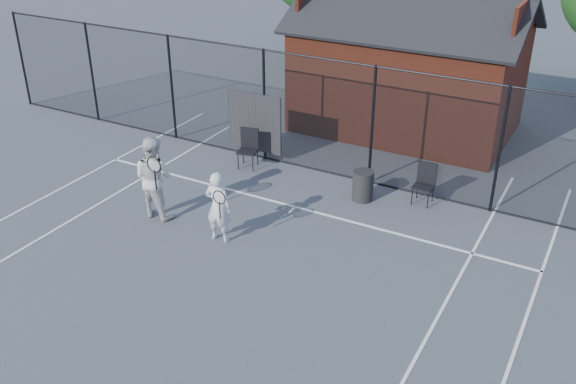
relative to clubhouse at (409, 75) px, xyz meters
The scene contains 9 objects.
ground 9.16m from the clubhouse, 93.18° to the right, with size 80.00×80.00×0.00m, color #495054.
court_lines 10.46m from the clubhouse, 92.77° to the right, with size 11.02×18.00×0.01m.
fence 4.09m from the clubhouse, 101.37° to the right, with size 22.04×3.00×3.00m.
clubhouse is the anchor object (origin of this frame).
player_front 8.16m from the clubhouse, 98.75° to the right, with size 0.72×0.54×1.58m.
player_back 8.43m from the clubhouse, 111.46° to the right, with size 1.04×0.77×1.90m.
chair_left 5.47m from the clubhouse, 119.27° to the right, with size 0.48×0.50×1.00m, color black.
chair_right 4.97m from the clubhouse, 65.48° to the right, with size 0.46×0.48×0.95m, color black.
waste_bin 5.10m from the clubhouse, 81.79° to the right, with size 0.50×0.50×0.73m, color #272727.
Camera 1 is at (6.13, -8.51, 7.19)m, focal length 40.00 mm.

